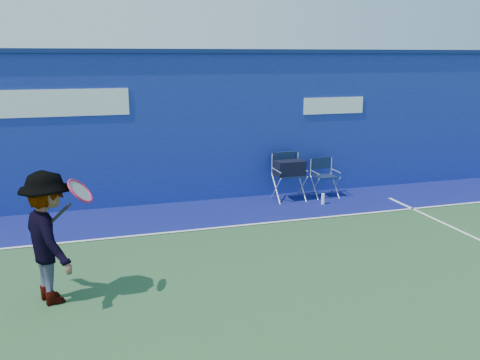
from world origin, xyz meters
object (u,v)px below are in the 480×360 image
object	(u,v)px
directors_chair_left	(289,180)
water_bottle	(323,199)
tennis_player	(49,238)
directors_chair_right	(325,185)

from	to	relation	value
directors_chair_left	water_bottle	world-z (taller)	directors_chair_left
directors_chair_left	tennis_player	world-z (taller)	tennis_player
directors_chair_right	tennis_player	distance (m)	6.33
directors_chair_left	tennis_player	size ratio (longest dim) A/B	0.60
directors_chair_right	water_bottle	size ratio (longest dim) A/B	3.61
water_bottle	directors_chair_left	bearing A→B (deg)	136.82
directors_chair_left	water_bottle	distance (m)	0.81
directors_chair_right	tennis_player	xyz separation A→B (m)	(-5.31, -3.39, 0.56)
water_bottle	tennis_player	size ratio (longest dim) A/B	0.14
directors_chair_right	water_bottle	xyz separation A→B (m)	(-0.29, -0.54, -0.14)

